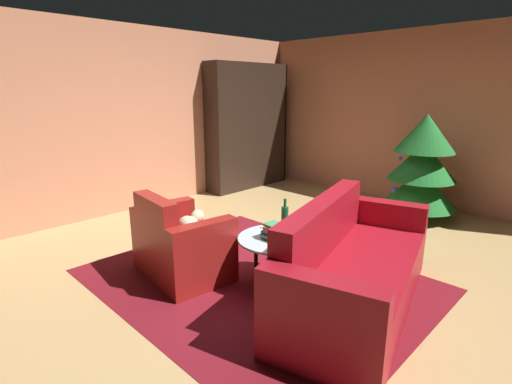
% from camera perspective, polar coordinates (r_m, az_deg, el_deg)
% --- Properties ---
extents(ground_plane, '(7.46, 7.46, 0.00)m').
position_cam_1_polar(ground_plane, '(4.17, 2.80, -9.90)').
color(ground_plane, tan).
extents(wall_back, '(5.53, 0.06, 2.63)m').
position_cam_1_polar(wall_back, '(6.49, 22.05, 10.05)').
color(wall_back, tan).
rests_on(wall_back, ground).
extents(wall_left, '(0.06, 6.34, 2.63)m').
position_cam_1_polar(wall_left, '(5.97, -17.31, 10.11)').
color(wall_left, tan).
rests_on(wall_left, ground).
extents(area_rug, '(3.00, 2.39, 0.01)m').
position_cam_1_polar(area_rug, '(3.75, 0.06, -12.86)').
color(area_rug, maroon).
rests_on(area_rug, ground).
extents(bookshelf_unit, '(0.38, 1.67, 2.19)m').
position_cam_1_polar(bookshelf_unit, '(7.07, -0.58, 9.25)').
color(bookshelf_unit, black).
rests_on(bookshelf_unit, ground).
extents(armchair_red, '(1.00, 0.76, 0.82)m').
position_cam_1_polar(armchair_red, '(3.80, -11.12, -7.84)').
color(armchair_red, maroon).
rests_on(armchair_red, ground).
extents(couch_red, '(1.33, 2.17, 0.87)m').
position_cam_1_polar(couch_red, '(3.34, 14.05, -11.23)').
color(couch_red, maroon).
rests_on(couch_red, ground).
extents(coffee_table, '(0.72, 0.72, 0.46)m').
position_cam_1_polar(coffee_table, '(3.52, 3.19, -7.39)').
color(coffee_table, black).
rests_on(coffee_table, ground).
extents(book_stack_on_table, '(0.22, 0.18, 0.14)m').
position_cam_1_polar(book_stack_on_table, '(3.44, 2.70, -5.94)').
color(book_stack_on_table, gray).
rests_on(book_stack_on_table, coffee_table).
extents(bottle_on_table, '(0.07, 0.07, 0.31)m').
position_cam_1_polar(bottle_on_table, '(3.64, 4.28, -3.86)').
color(bottle_on_table, '#18562E').
rests_on(bottle_on_table, coffee_table).
extents(decorated_tree, '(1.00, 1.00, 1.44)m').
position_cam_1_polar(decorated_tree, '(5.72, 23.37, 3.61)').
color(decorated_tree, brown).
rests_on(decorated_tree, ground).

